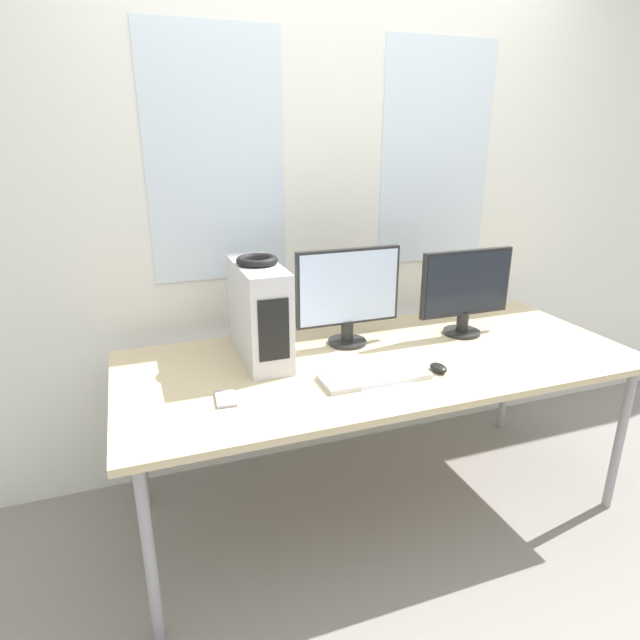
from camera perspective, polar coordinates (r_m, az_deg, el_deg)
ground_plane at (r=2.35m, az=11.31°, el=-25.19°), size 14.00×14.00×0.00m
wall_back at (r=2.65m, az=1.21°, el=13.11°), size 8.00×0.07×2.70m
desk at (r=2.29m, az=6.49°, el=-4.95°), size 2.16×0.93×0.74m
pc_tower at (r=2.20m, az=-6.51°, el=0.82°), size 0.17×0.45×0.40m
headphones at (r=2.15m, az=-6.73°, el=6.35°), size 0.17×0.17×0.03m
monitor_main at (r=2.33m, az=3.02°, el=2.83°), size 0.47×0.17×0.43m
monitor_right_near at (r=2.55m, az=15.27°, el=3.14°), size 0.46×0.17×0.40m
keyboard at (r=2.08m, az=5.83°, el=-5.94°), size 0.42×0.16×0.02m
mouse at (r=2.18m, az=12.51°, el=-5.01°), size 0.06×0.09×0.03m
cell_phone at (r=1.94m, az=-10.03°, el=-8.29°), size 0.08×0.13×0.01m
paper_sheet_left at (r=2.07m, az=6.88°, el=-6.41°), size 0.27×0.33×0.00m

